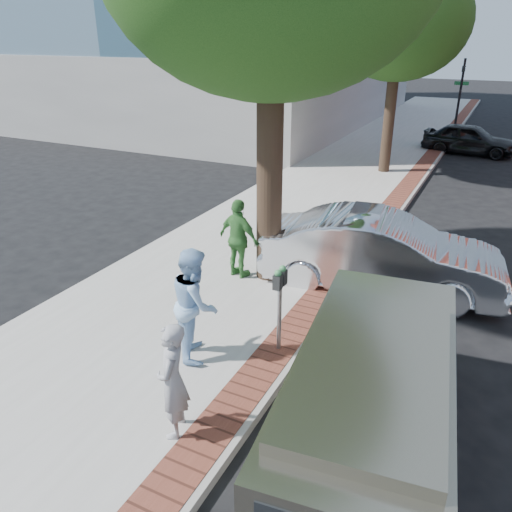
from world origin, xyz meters
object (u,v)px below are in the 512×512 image
Objects in this scene: person_gray at (173,381)px; sedan_silver at (382,254)px; person_officer at (195,303)px; bg_car at (469,139)px; person_green at (239,239)px; van at (373,392)px; parking_meter at (280,292)px.

person_gray is 0.33× the size of sedan_silver.
person_officer is 0.38× the size of sedan_silver.
person_officer is at bearing 177.16° from bg_car.
person_officer is at bearing 117.95° from person_green.
person_officer is at bearing -179.24° from person_gray.
van is (0.55, -19.13, 0.24)m from bg_car.
van is (2.98, -0.67, -0.15)m from person_officer.
person_green is 15.99m from bg_car.
van is (0.95, -4.49, 0.11)m from sedan_silver.
person_green is at bearing 173.25° from bg_car.
sedan_silver is at bearing -176.93° from bg_car.
person_officer is (-1.13, -0.68, -0.14)m from parking_meter.
van is at bearing 90.00° from person_gray.
person_officer is 3.05m from van.
sedan_silver is (2.76, 1.03, -0.20)m from person_green.
parking_meter is 3.29m from sedan_silver.
person_officer is 0.47× the size of bg_car.
sedan_silver is 1.04× the size of van.
bg_car is 19.14m from van.
sedan_silver is at bearing 95.42° from van.
parking_meter is at bearing 146.62° from person_gray.
parking_meter is 0.32× the size of van.
van is at bearing -133.37° from person_officer.
parking_meter is 1.33m from person_officer.
person_gray is at bearing -100.74° from parking_meter.
person_green is at bearing 130.45° from van.
parking_meter is at bearing 137.25° from van.
person_green is 0.35× the size of sedan_silver.
person_gray is at bearing -163.92° from van.
person_gray reaches higher than bg_car.
person_green is at bearing 131.51° from parking_meter.
person_green is 0.36× the size of van.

